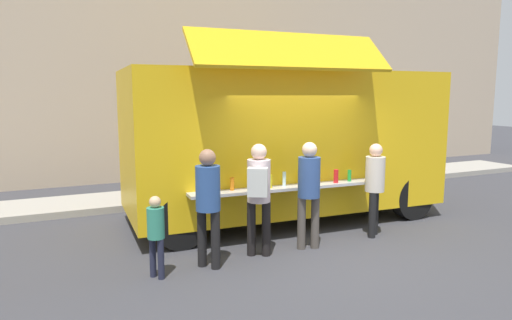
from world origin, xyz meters
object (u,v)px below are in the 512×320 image
object	(u,v)px
child_near_queue	(156,229)
trash_bin	(376,166)
food_truck_main	(284,140)
customer_mid_with_backpack	(259,188)
customer_rear_waiting	(208,198)
customer_extra_browsing	(375,181)
customer_front_ordering	(309,186)

from	to	relation	value
child_near_queue	trash_bin	bearing A→B (deg)	-3.03
food_truck_main	customer_mid_with_backpack	bearing A→B (deg)	-125.58
customer_mid_with_backpack	child_near_queue	xyz separation A→B (m)	(-1.63, -0.17, -0.39)
customer_mid_with_backpack	customer_rear_waiting	size ratio (longest dim) A/B	1.01
food_truck_main	customer_rear_waiting	distance (m)	3.04
customer_rear_waiting	child_near_queue	bearing A→B (deg)	145.42
food_truck_main	customer_extra_browsing	distance (m)	2.05
trash_bin	customer_mid_with_backpack	distance (m)	7.09
customer_mid_with_backpack	child_near_queue	bearing A→B (deg)	124.87
customer_rear_waiting	food_truck_main	bearing A→B (deg)	0.69
customer_front_ordering	child_near_queue	size ratio (longest dim) A/B	1.53
trash_bin	customer_extra_browsing	xyz separation A→B (m)	(-3.42, -4.06, 0.52)
trash_bin	customer_extra_browsing	size ratio (longest dim) A/B	0.57
customer_front_ordering	customer_rear_waiting	distance (m)	1.75
food_truck_main	trash_bin	xyz separation A→B (m)	(4.30, 2.32, -1.14)
customer_front_ordering	customer_extra_browsing	xyz separation A→B (m)	(1.41, 0.09, -0.06)
customer_front_ordering	child_near_queue	bearing A→B (deg)	107.42
customer_front_ordering	customer_mid_with_backpack	bearing A→B (deg)	103.13
customer_extra_browsing	child_near_queue	size ratio (longest dim) A/B	1.44
food_truck_main	customer_extra_browsing	world-z (taller)	food_truck_main
customer_front_ordering	customer_rear_waiting	world-z (taller)	customer_front_ordering
trash_bin	child_near_queue	bearing A→B (deg)	-149.63
child_near_queue	food_truck_main	bearing A→B (deg)	-0.30
food_truck_main	customer_mid_with_backpack	distance (m)	2.37
trash_bin	customer_mid_with_backpack	bearing A→B (deg)	-144.15
customer_front_ordering	child_near_queue	world-z (taller)	customer_front_ordering
customer_rear_waiting	customer_mid_with_backpack	bearing A→B (deg)	-32.39
child_near_queue	customer_front_ordering	bearing A→B (deg)	-29.67
food_truck_main	trash_bin	distance (m)	5.02
customer_mid_with_backpack	customer_extra_browsing	size ratio (longest dim) A/B	1.06
customer_extra_browsing	customer_front_ordering	bearing A→B (deg)	54.21
food_truck_main	customer_mid_with_backpack	size ratio (longest dim) A/B	3.54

